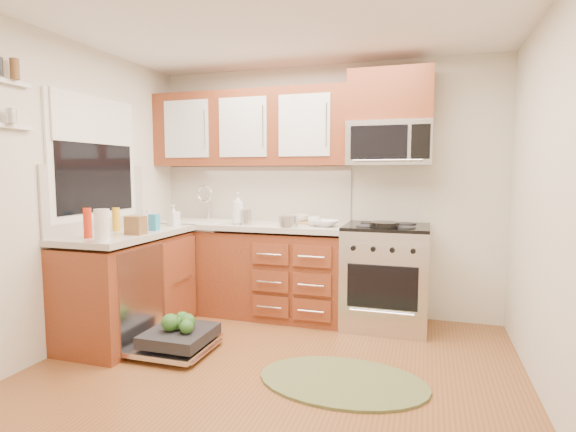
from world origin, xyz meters
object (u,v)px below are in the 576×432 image
(paper_towel_roll, at_px, (102,225))
(cup, at_px, (314,221))
(upper_cabinets, at_px, (250,129))
(skillet, at_px, (384,225))
(bowl_b, at_px, (298,219))
(cutting_board, at_px, (307,223))
(bowl_a, at_px, (325,223))
(microwave, at_px, (389,143))
(range, at_px, (385,276))
(stock_pot, at_px, (288,221))
(dishwasher, at_px, (175,340))
(sink, at_px, (198,233))
(rug, at_px, (343,381))

(paper_towel_roll, relative_size, cup, 2.01)
(upper_cabinets, distance_m, skillet, 1.69)
(upper_cabinets, bearing_deg, bowl_b, 2.82)
(cutting_board, height_order, bowl_a, bowl_a)
(microwave, height_order, cutting_board, microwave)
(range, bearing_deg, paper_towel_roll, -143.08)
(stock_pot, relative_size, cutting_board, 0.60)
(upper_cabinets, relative_size, cutting_board, 6.78)
(dishwasher, distance_m, paper_towel_roll, 1.07)
(bowl_a, distance_m, cup, 0.10)
(range, height_order, stock_pot, stock_pot)
(sink, bearing_deg, paper_towel_roll, -90.00)
(range, height_order, skillet, skillet)
(dishwasher, height_order, cutting_board, cutting_board)
(cutting_board, bearing_deg, sink, -174.02)
(skillet, distance_m, paper_towel_roll, 2.31)
(bowl_b, bearing_deg, sink, -170.11)
(microwave, relative_size, stock_pot, 4.22)
(range, distance_m, bowl_a, 0.74)
(range, relative_size, bowl_a, 3.92)
(skillet, height_order, bowl_b, bowl_b)
(paper_towel_roll, relative_size, bowl_b, 0.95)
(microwave, height_order, bowl_b, microwave)
(cutting_board, relative_size, bowl_b, 1.19)
(microwave, relative_size, sink, 1.23)
(range, distance_m, cutting_board, 0.92)
(upper_cabinets, bearing_deg, sink, -163.55)
(range, height_order, sink, range)
(skillet, bearing_deg, cup, 170.53)
(sink, relative_size, paper_towel_roll, 2.56)
(rug, distance_m, bowl_b, 1.86)
(dishwasher, distance_m, cup, 1.63)
(skillet, bearing_deg, paper_towel_roll, -146.39)
(rug, bearing_deg, upper_cabinets, 131.57)
(range, relative_size, dishwasher, 1.36)
(stock_pot, bearing_deg, sink, 169.23)
(cutting_board, distance_m, cup, 0.21)
(dishwasher, bearing_deg, bowl_a, 47.85)
(range, height_order, bowl_a, bowl_a)
(stock_pot, distance_m, bowl_b, 0.38)
(microwave, xyz_separation_m, skillet, (-0.01, -0.29, -0.73))
(range, relative_size, rug, 0.82)
(skillet, bearing_deg, stock_pot, -177.53)
(range, distance_m, skillet, 0.53)
(sink, height_order, cutting_board, cutting_board)
(cup, bearing_deg, cutting_board, 124.55)
(upper_cabinets, height_order, stock_pot, upper_cabinets)
(cutting_board, bearing_deg, upper_cabinets, 176.75)
(range, distance_m, cup, 0.83)
(microwave, bearing_deg, upper_cabinets, 178.98)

